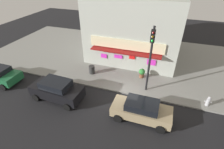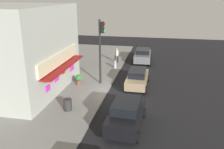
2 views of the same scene
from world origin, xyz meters
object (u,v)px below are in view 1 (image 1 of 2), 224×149
at_px(potted_plant_by_doorway, 142,73).
at_px(parked_car_black, 57,90).
at_px(trash_can, 92,70).
at_px(parked_car_tan, 141,110).
at_px(traffic_light, 151,53).
at_px(fire_hydrant, 208,101).

xyz_separation_m(potted_plant_by_doorway, parked_car_black, (-6.19, -5.22, 0.25)).
height_order(trash_can, parked_car_tan, parked_car_tan).
bearing_deg(potted_plant_by_doorway, parked_car_tan, -80.43).
relative_size(potted_plant_by_doorway, parked_car_tan, 0.22).
distance_m(traffic_light, trash_can, 6.67).
bearing_deg(trash_can, fire_hydrant, -7.51).
bearing_deg(fire_hydrant, parked_car_tan, -148.80).
distance_m(fire_hydrant, parked_car_black, 12.25).
relative_size(traffic_light, fire_hydrant, 6.79).
xyz_separation_m(potted_plant_by_doorway, parked_car_tan, (0.88, -5.22, 0.16)).
relative_size(trash_can, potted_plant_by_doorway, 0.88).
bearing_deg(trash_can, traffic_light, -10.49).
relative_size(potted_plant_by_doorway, parked_car_black, 0.21).
relative_size(fire_hydrant, parked_car_black, 0.19).
bearing_deg(parked_car_tan, trash_can, 143.58).
bearing_deg(parked_car_black, trash_can, 74.57).
xyz_separation_m(traffic_light, potted_plant_by_doorway, (-0.73, 1.94, -3.15)).
distance_m(trash_can, potted_plant_by_doorway, 5.07).
height_order(traffic_light, potted_plant_by_doorway, traffic_light).
bearing_deg(potted_plant_by_doorway, traffic_light, -69.35).
relative_size(fire_hydrant, potted_plant_by_doorway, 0.89).
xyz_separation_m(traffic_light, parked_car_black, (-6.92, -3.27, -2.90)).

